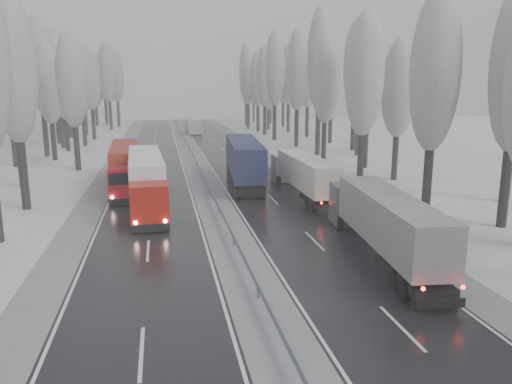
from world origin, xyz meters
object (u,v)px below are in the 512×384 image
object	(u,v)px
truck_blue_box	(243,158)
truck_cream_box	(303,173)
truck_red_red	(125,164)
truck_grey_tarp	(382,219)
truck_red_white	(146,177)
box_truck_distant	(193,126)

from	to	relation	value
truck_blue_box	truck_cream_box	size ratio (longest dim) A/B	1.23
truck_cream_box	truck_red_red	distance (m)	17.42
truck_grey_tarp	truck_cream_box	world-z (taller)	truck_grey_tarp
truck_cream_box	truck_red_white	bearing A→B (deg)	-174.42
truck_blue_box	truck_red_white	size ratio (longest dim) A/B	1.07
truck_cream_box	truck_red_white	world-z (taller)	truck_red_white
truck_grey_tarp	truck_cream_box	xyz separation A→B (m)	(0.01, 16.53, -0.11)
box_truck_distant	truck_blue_box	bearing A→B (deg)	-91.87
truck_grey_tarp	truck_red_white	distance (m)	20.36
box_truck_distant	truck_red_red	size ratio (longest dim) A/B	0.53
truck_blue_box	truck_red_red	xyz separation A→B (m)	(-11.66, 0.28, -0.27)
box_truck_distant	truck_red_red	xyz separation A→B (m)	(-10.26, -54.62, 0.80)
truck_red_white	truck_red_red	bearing A→B (deg)	102.26
truck_red_red	truck_grey_tarp	bearing A→B (deg)	-58.41
truck_cream_box	truck_red_red	world-z (taller)	truck_red_red
truck_blue_box	box_truck_distant	distance (m)	54.92
truck_grey_tarp	truck_blue_box	world-z (taller)	truck_blue_box
truck_blue_box	truck_red_white	distance (m)	12.43
truck_grey_tarp	truck_red_white	xyz separation A→B (m)	(-13.70, 15.05, 0.21)
truck_cream_box	truck_red_white	xyz separation A→B (m)	(-13.71, -1.47, 0.32)
truck_red_red	truck_red_white	bearing A→B (deg)	-77.59
truck_grey_tarp	box_truck_distant	distance (m)	78.29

